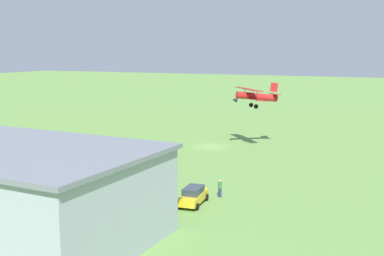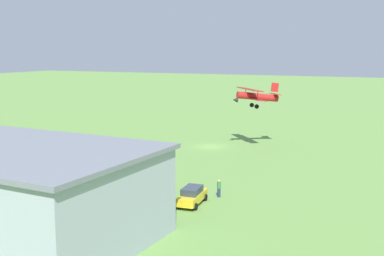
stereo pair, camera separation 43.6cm
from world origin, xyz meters
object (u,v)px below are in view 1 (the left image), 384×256
object	(u,v)px
car_yellow	(193,195)
person_crossing_taxiway	(220,188)
person_beside_truck	(15,160)
biplane	(255,96)

from	to	relation	value
car_yellow	person_crossing_taxiway	bearing A→B (deg)	-114.10
car_yellow	person_crossing_taxiway	world-z (taller)	person_crossing_taxiway
car_yellow	person_beside_truck	xyz separation A→B (m)	(25.94, -4.94, -0.03)
person_crossing_taxiway	person_beside_truck	distance (m)	27.42
person_beside_truck	car_yellow	bearing A→B (deg)	169.21
car_yellow	person_crossing_taxiway	distance (m)	3.46
person_beside_truck	biplane	bearing A→B (deg)	-133.95
biplane	person_crossing_taxiway	world-z (taller)	biplane
biplane	car_yellow	xyz separation A→B (m)	(-2.91, 28.84, -6.58)
biplane	person_beside_truck	world-z (taller)	biplane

